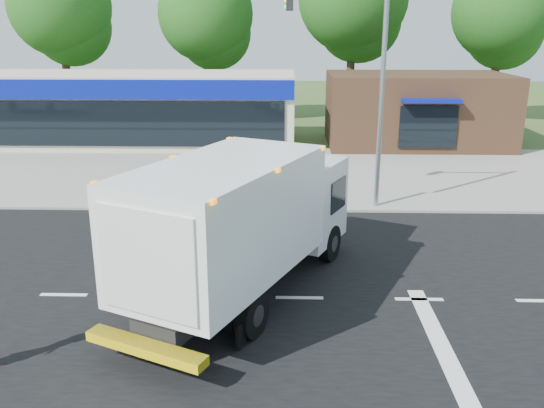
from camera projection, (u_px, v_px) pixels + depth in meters
The scene contains 10 objects.
ground at pixel (299, 298), 14.48m from camera, with size 120.00×120.00×0.00m, color #385123.
road_asphalt at pixel (299, 298), 14.48m from camera, with size 60.00×14.00×0.02m, color black.
sidewalk at pixel (296, 201), 22.29m from camera, with size 60.00×2.40×0.12m, color gray.
parking_apron at pixel (294, 167), 27.84m from camera, with size 60.00×9.00×0.02m, color gray.
lane_markings at pixel (359, 325), 13.15m from camera, with size 55.20×7.00×0.01m.
ems_box_truck at pixel (244, 217), 14.01m from camera, with size 5.81×8.59×3.68m.
retail_strip_mall at pixel (138, 108), 33.15m from camera, with size 18.00×6.20×4.00m.
brown_storefront at pixel (416, 109), 32.77m from camera, with size 10.00×6.70×4.00m.
traffic_signal_pole at pixel (364, 75), 20.21m from camera, with size 3.51×0.25×8.00m.
background_trees at pixel (281, 13), 39.20m from camera, with size 36.77×7.39×12.10m.
Camera 1 is at (-0.32, -13.14, 6.56)m, focal length 38.00 mm.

